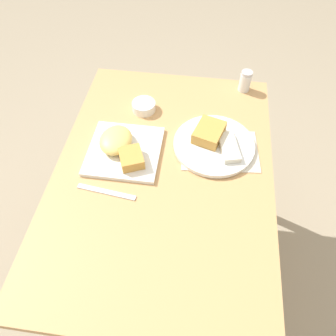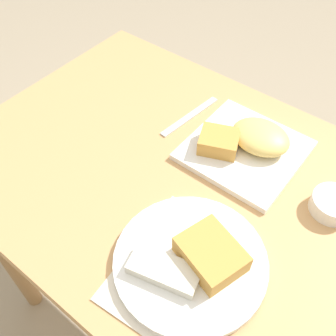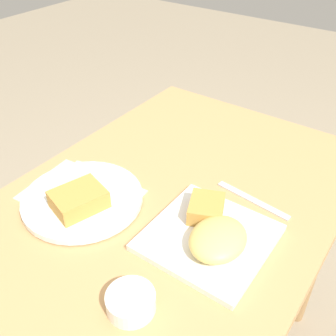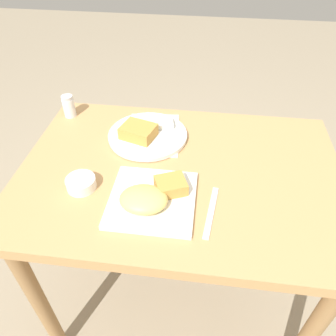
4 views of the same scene
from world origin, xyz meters
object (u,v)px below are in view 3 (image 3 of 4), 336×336
Objects in this scene: plate_square_near at (212,234)px; butter_knife at (253,200)px; plate_oval_far at (81,197)px; sauce_ramekin at (131,301)px.

plate_square_near is 1.27× the size of butter_knife.
plate_square_near is 0.30m from plate_oval_far.
plate_oval_far is (-0.07, 0.29, -0.00)m from plate_square_near.
plate_square_near reaches higher than plate_oval_far.
sauce_ramekin is at bearing -118.34° from plate_oval_far.
butter_knife is (0.23, -0.31, -0.02)m from plate_oval_far.
plate_square_near is 0.16m from butter_knife.
plate_oval_far reaches higher than sauce_ramekin.
plate_square_near is at bearing 92.10° from butter_knife.
sauce_ramekin is 0.37m from butter_knife.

